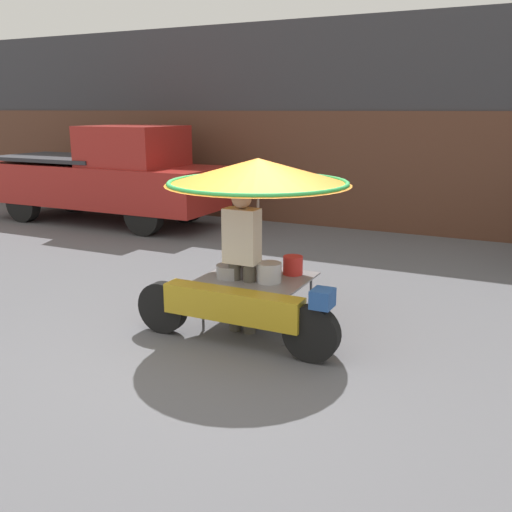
{
  "coord_description": "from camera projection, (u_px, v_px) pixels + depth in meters",
  "views": [
    {
      "loc": [
        2.75,
        -4.77,
        2.43
      ],
      "look_at": [
        0.08,
        0.75,
        0.85
      ],
      "focal_mm": 40.0,
      "sensor_mm": 36.0,
      "label": 1
    }
  ],
  "objects": [
    {
      "name": "ground_plane",
      "position": [
        218.0,
        350.0,
        5.93
      ],
      "size": [
        36.0,
        36.0,
        0.0
      ],
      "primitive_type": "plane",
      "color": "#56565B"
    },
    {
      "name": "shopfront_building",
      "position": [
        395.0,
        126.0,
        12.1
      ],
      "size": [
        28.0,
        2.06,
        4.21
      ],
      "color": "#38383D",
      "rests_on": "ground"
    },
    {
      "name": "vendor_motorcycle_cart",
      "position": [
        256.0,
        198.0,
        6.15
      ],
      "size": [
        2.34,
        2.03,
        1.92
      ],
      "color": "black",
      "rests_on": "ground"
    },
    {
      "name": "vendor_person",
      "position": [
        242.0,
        253.0,
        6.21
      ],
      "size": [
        0.38,
        0.22,
        1.62
      ],
      "color": "#4C473D",
      "rests_on": "ground"
    },
    {
      "name": "pickup_truck",
      "position": [
        108.0,
        177.0,
        12.37
      ],
      "size": [
        5.46,
        1.8,
        2.1
      ],
      "color": "black",
      "rests_on": "ground"
    }
  ]
}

